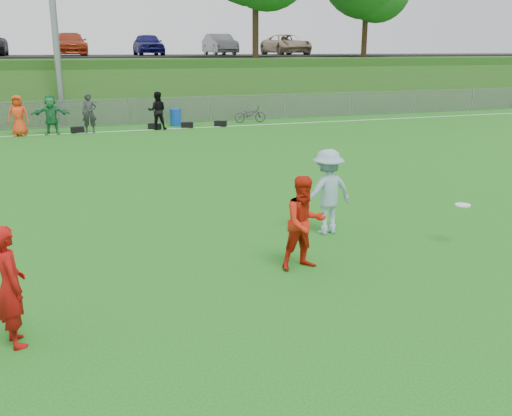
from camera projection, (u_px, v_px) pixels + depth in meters
name	position (u px, v px, depth m)	size (l,w,h in m)	color
ground	(293.00, 276.00, 9.20)	(120.00, 120.00, 0.00)	#206114
sideline_far	(136.00, 130.00, 25.54)	(60.00, 0.10, 0.01)	white
fence	(129.00, 112.00, 27.18)	(58.00, 0.06, 1.30)	gray
berm	(106.00, 81.00, 36.93)	(120.00, 18.00, 3.00)	#2B4E16
parking_lot	(102.00, 56.00, 38.33)	(120.00, 12.00, 0.10)	black
car_row	(83.00, 44.00, 36.84)	(32.04, 5.18, 1.44)	white
spectator_row	(61.00, 114.00, 24.32)	(8.43, 0.80, 1.69)	#B7280C
gear_bags	(162.00, 126.00, 25.98)	(7.07, 0.58, 0.26)	black
player_red_left	(10.00, 286.00, 6.90)	(0.56, 0.37, 1.54)	#A60E0B
player_red_center	(305.00, 223.00, 9.35)	(0.76, 0.60, 1.57)	red
player_blue	(327.00, 192.00, 11.15)	(1.09, 0.62, 1.68)	#8FB2C6
frisbee	(463.00, 205.00, 10.50)	(0.28, 0.28, 0.03)	white
recycling_bin	(176.00, 117.00, 26.99)	(0.53, 0.53, 0.80)	#0F42AC
bicycle	(250.00, 114.00, 28.19)	(0.55, 1.58, 0.83)	#323234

